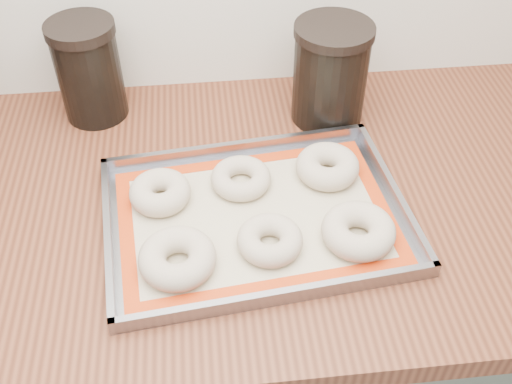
{
  "coord_description": "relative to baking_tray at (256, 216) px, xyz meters",
  "views": [
    {
      "loc": [
        0.06,
        0.97,
        1.58
      ],
      "look_at": [
        0.12,
        1.61,
        0.96
      ],
      "focal_mm": 42.0,
      "sensor_mm": 36.0,
      "label": 1
    }
  ],
  "objects": [
    {
      "name": "cabinet",
      "position": [
        -0.12,
        0.06,
        -0.48
      ],
      "size": [
        3.0,
        0.65,
        0.86
      ],
      "primitive_type": "cube",
      "color": "#5E695C",
      "rests_on": "floor"
    },
    {
      "name": "countertop",
      "position": [
        -0.12,
        0.06,
        -0.03
      ],
      "size": [
        3.06,
        0.68,
        0.04
      ],
      "primitive_type": "cube",
      "color": "brown",
      "rests_on": "cabinet"
    },
    {
      "name": "baking_tray",
      "position": [
        0.0,
        0.0,
        0.0
      ],
      "size": [
        0.49,
        0.38,
        0.03
      ],
      "rotation": [
        0.0,
        0.0,
        0.1
      ],
      "color": "gray",
      "rests_on": "countertop"
    },
    {
      "name": "baking_mat",
      "position": [
        0.0,
        0.0,
        -0.0
      ],
      "size": [
        0.45,
        0.33,
        0.0
      ],
      "rotation": [
        0.0,
        0.0,
        0.1
      ],
      "color": "#C6B793",
      "rests_on": "baking_tray"
    },
    {
      "name": "bagel_front_left",
      "position": [
        -0.12,
        -0.09,
        0.02
      ],
      "size": [
        0.12,
        0.12,
        0.04
      ],
      "primitive_type": "torus",
      "rotation": [
        0.0,
        0.0,
        0.07
      ],
      "color": "beige",
      "rests_on": "baking_mat"
    },
    {
      "name": "bagel_front_mid",
      "position": [
        0.01,
        -0.06,
        0.01
      ],
      "size": [
        0.11,
        0.11,
        0.03
      ],
      "primitive_type": "torus",
      "rotation": [
        0.0,
        0.0,
        0.12
      ],
      "color": "beige",
      "rests_on": "baking_mat"
    },
    {
      "name": "bagel_front_right",
      "position": [
        0.15,
        -0.06,
        0.02
      ],
      "size": [
        0.12,
        0.12,
        0.04
      ],
      "primitive_type": "torus",
      "rotation": [
        0.0,
        0.0,
        0.07
      ],
      "color": "beige",
      "rests_on": "baking_mat"
    },
    {
      "name": "bagel_back_left",
      "position": [
        -0.15,
        0.05,
        0.02
      ],
      "size": [
        0.13,
        0.13,
        0.04
      ],
      "primitive_type": "torus",
      "rotation": [
        0.0,
        0.0,
        0.38
      ],
      "color": "beige",
      "rests_on": "baking_mat"
    },
    {
      "name": "bagel_back_mid",
      "position": [
        -0.02,
        0.08,
        0.01
      ],
      "size": [
        0.11,
        0.11,
        0.03
      ],
      "primitive_type": "torus",
      "rotation": [
        0.0,
        0.0,
        -0.15
      ],
      "color": "beige",
      "rests_on": "baking_mat"
    },
    {
      "name": "bagel_back_right",
      "position": [
        0.13,
        0.08,
        0.02
      ],
      "size": [
        0.12,
        0.12,
        0.04
      ],
      "primitive_type": "torus",
      "rotation": [
        0.0,
        0.0,
        0.11
      ],
      "color": "beige",
      "rests_on": "baking_mat"
    },
    {
      "name": "canister_mid",
      "position": [
        -0.27,
        0.31,
        0.09
      ],
      "size": [
        0.12,
        0.12,
        0.18
      ],
      "color": "black",
      "rests_on": "countertop"
    },
    {
      "name": "canister_right",
      "position": [
        0.16,
        0.25,
        0.09
      ],
      "size": [
        0.14,
        0.14,
        0.19
      ],
      "color": "black",
      "rests_on": "countertop"
    }
  ]
}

